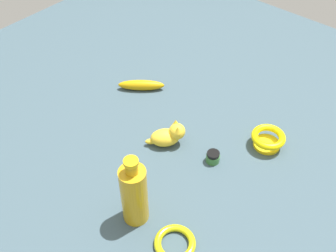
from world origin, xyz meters
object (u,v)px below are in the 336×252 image
Objects in this scene: bangle at (175,243)px; bottle_tall at (134,194)px; banana at (141,85)px; cat_figurine at (168,135)px; nail_polish_jar at (213,157)px; bowl at (268,139)px.

bangle is 0.47× the size of bottle_tall.
bottle_tall is at bearing -87.54° from banana.
banana is 0.29m from cat_figurine.
nail_polish_jar is 0.18× the size of bottle_tall.
bottle_tall is at bearing -16.24° from bowl.
banana reaches higher than nail_polish_jar.
bottle_tall reaches higher than bangle.
bangle is at bearing 17.91° from nail_polish_jar.
bangle is 0.16m from bottle_tall.
cat_figurine is at bearing -136.68° from bangle.
nail_polish_jar is at bearing -162.09° from bangle.
cat_figurine is 1.01× the size of bangle.
bangle is (0.45, 0.00, -0.02)m from bowl.
bangle is at bearing 43.32° from cat_figurine.
bowl is at bearing -179.66° from bangle.
bowl is (-0.05, 0.49, 0.01)m from banana.
bangle is at bearing 90.70° from bottle_tall.
bangle is (0.26, 0.24, -0.03)m from cat_figurine.
banana is at bearing -138.10° from bottle_tall.
bottle_tall is at bearing -89.30° from bangle.
banana is 1.55× the size of cat_figurine.
cat_figurine is 0.47× the size of bottle_tall.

